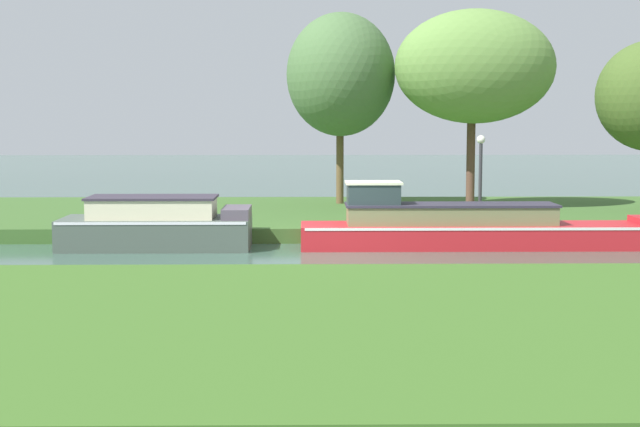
{
  "coord_description": "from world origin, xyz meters",
  "views": [
    {
      "loc": [
        -0.67,
        -22.89,
        3.42
      ],
      "look_at": [
        -0.27,
        1.2,
        0.9
      ],
      "focal_mm": 52.45,
      "sensor_mm": 36.0,
      "label": 1
    }
  ],
  "objects_px": {
    "willow_tree_centre": "(475,67)",
    "mooring_post_near": "(142,216)",
    "slate_narrowboat": "(158,225)",
    "willow_tree_left": "(341,75)",
    "red_barge": "(471,227)",
    "lamp_post": "(481,166)"
  },
  "relations": [
    {
      "from": "red_barge",
      "to": "willow_tree_centre",
      "type": "bearing_deg",
      "value": 79.28
    },
    {
      "from": "red_barge",
      "to": "slate_narrowboat",
      "type": "height_order",
      "value": "red_barge"
    },
    {
      "from": "red_barge",
      "to": "lamp_post",
      "type": "relative_size",
      "value": 3.83
    },
    {
      "from": "slate_narrowboat",
      "to": "lamp_post",
      "type": "distance_m",
      "value": 9.23
    },
    {
      "from": "willow_tree_centre",
      "to": "mooring_post_near",
      "type": "distance_m",
      "value": 11.92
    },
    {
      "from": "willow_tree_left",
      "to": "willow_tree_centre",
      "type": "bearing_deg",
      "value": -17.95
    },
    {
      "from": "willow_tree_left",
      "to": "mooring_post_near",
      "type": "height_order",
      "value": "willow_tree_left"
    },
    {
      "from": "lamp_post",
      "to": "willow_tree_centre",
      "type": "bearing_deg",
      "value": 82.56
    },
    {
      "from": "lamp_post",
      "to": "red_barge",
      "type": "bearing_deg",
      "value": -106.09
    },
    {
      "from": "red_barge",
      "to": "willow_tree_centre",
      "type": "xyz_separation_m",
      "value": [
        1.19,
        6.3,
        4.47
      ]
    },
    {
      "from": "willow_tree_centre",
      "to": "lamp_post",
      "type": "relative_size",
      "value": 2.6
    },
    {
      "from": "slate_narrowboat",
      "to": "willow_tree_left",
      "type": "bearing_deg",
      "value": 56.74
    },
    {
      "from": "slate_narrowboat",
      "to": "willow_tree_centre",
      "type": "bearing_deg",
      "value": 34.0
    },
    {
      "from": "slate_narrowboat",
      "to": "willow_tree_left",
      "type": "xyz_separation_m",
      "value": [
        5.04,
        7.69,
        4.21
      ]
    },
    {
      "from": "red_barge",
      "to": "mooring_post_near",
      "type": "relative_size",
      "value": 15.23
    },
    {
      "from": "slate_narrowboat",
      "to": "willow_tree_left",
      "type": "height_order",
      "value": "willow_tree_left"
    },
    {
      "from": "willow_tree_centre",
      "to": "mooring_post_near",
      "type": "bearing_deg",
      "value": -153.63
    },
    {
      "from": "slate_narrowboat",
      "to": "willow_tree_centre",
      "type": "xyz_separation_m",
      "value": [
        9.33,
        6.3,
        4.41
      ]
    },
    {
      "from": "slate_narrowboat",
      "to": "mooring_post_near",
      "type": "height_order",
      "value": "slate_narrowboat"
    },
    {
      "from": "red_barge",
      "to": "slate_narrowboat",
      "type": "bearing_deg",
      "value": -180.0
    },
    {
      "from": "red_barge",
      "to": "willow_tree_centre",
      "type": "height_order",
      "value": "willow_tree_centre"
    },
    {
      "from": "lamp_post",
      "to": "mooring_post_near",
      "type": "height_order",
      "value": "lamp_post"
    }
  ]
}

